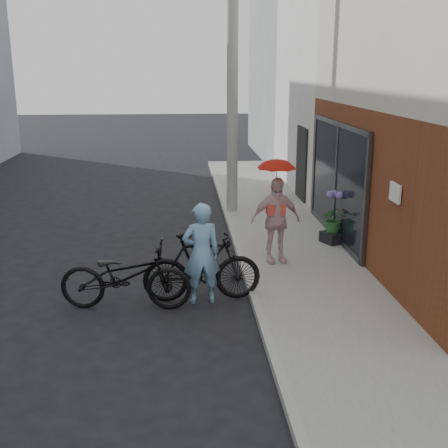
{
  "coord_description": "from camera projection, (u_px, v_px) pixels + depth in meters",
  "views": [
    {
      "loc": [
        -0.22,
        -8.25,
        3.72
      ],
      "look_at": [
        0.51,
        1.14,
        1.1
      ],
      "focal_mm": 45.0,
      "sensor_mm": 36.0,
      "label": 1
    }
  ],
  "objects": [
    {
      "name": "officer",
      "position": [
        201.0,
        254.0,
        9.04
      ],
      "size": [
        0.66,
        0.48,
        1.68
      ],
      "primitive_type": "imported",
      "rotation": [
        0.0,
        0.0,
        3.27
      ],
      "color": "#77ABD3",
      "rests_on": "ground"
    },
    {
      "name": "bike_left",
      "position": [
        125.0,
        276.0,
        8.88
      ],
      "size": [
        2.15,
        0.95,
        1.1
      ],
      "primitive_type": "imported",
      "rotation": [
        0.0,
        0.0,
        1.46
      ],
      "color": "black",
      "rests_on": "ground"
    },
    {
      "name": "parasol",
      "position": [
        277.0,
        161.0,
        10.32
      ],
      "size": [
        0.71,
        0.71,
        0.62
      ],
      "primitive_type": "imported",
      "color": "red",
      "rests_on": "kimono_woman"
    },
    {
      "name": "potted_plant",
      "position": [
        334.0,
        219.0,
        11.88
      ],
      "size": [
        0.52,
        0.45,
        0.58
      ],
      "primitive_type": "imported",
      "color": "#29682F",
      "rests_on": "planter"
    },
    {
      "name": "utility_pole",
      "position": [
        232.0,
        77.0,
        13.85
      ],
      "size": [
        0.28,
        0.28,
        7.0
      ],
      "primitive_type": "cylinder",
      "color": "#9E9E99",
      "rests_on": "ground"
    },
    {
      "name": "kimono_woman",
      "position": [
        275.0,
        220.0,
        10.63
      ],
      "size": [
        1.02,
        0.55,
        1.65
      ],
      "primitive_type": "imported",
      "rotation": [
        0.0,
        0.0,
        0.16
      ],
      "color": "beige",
      "rests_on": "sidewalk"
    },
    {
      "name": "planter",
      "position": [
        333.0,
        237.0,
        11.99
      ],
      "size": [
        0.57,
        0.57,
        0.23
      ],
      "primitive_type": "cube",
      "rotation": [
        0.0,
        0.0,
        0.42
      ],
      "color": "black",
      "rests_on": "sidewalk"
    },
    {
      "name": "plaster_building",
      "position": [
        421.0,
        76.0,
        17.18
      ],
      "size": [
        8.0,
        6.0,
        7.0
      ],
      "primitive_type": "cube",
      "color": "silver",
      "rests_on": "ground"
    },
    {
      "name": "bike_right",
      "position": [
        202.0,
        267.0,
        9.18
      ],
      "size": [
        1.96,
        0.64,
        1.16
      ],
      "primitive_type": "imported",
      "rotation": [
        0.0,
        0.0,
        1.62
      ],
      "color": "black",
      "rests_on": "ground"
    },
    {
      "name": "curb",
      "position": [
        242.0,
        263.0,
        10.91
      ],
      "size": [
        0.12,
        24.0,
        0.12
      ],
      "primitive_type": "cube",
      "color": "#9E9E99",
      "rests_on": "ground"
    },
    {
      "name": "sidewalk",
      "position": [
        301.0,
        262.0,
        11.0
      ],
      "size": [
        2.2,
        24.0,
        0.12
      ],
      "primitive_type": "cube",
      "color": "gray",
      "rests_on": "ground"
    },
    {
      "name": "ground",
      "position": [
        198.0,
        310.0,
        8.94
      ],
      "size": [
        80.0,
        80.0,
        0.0
      ],
      "primitive_type": "plane",
      "color": "black",
      "rests_on": "ground"
    },
    {
      "name": "east_building_far",
      "position": [
        353.0,
        74.0,
        23.91
      ],
      "size": [
        8.0,
        8.0,
        7.0
      ],
      "primitive_type": "cube",
      "color": "gray",
      "rests_on": "ground"
    }
  ]
}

